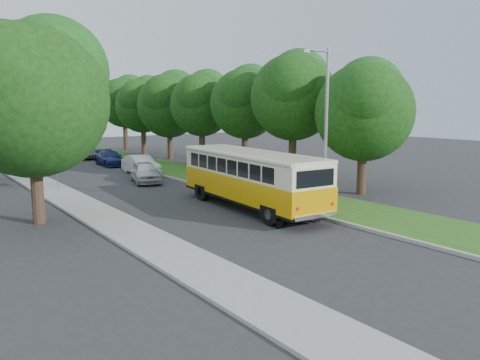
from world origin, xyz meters
TOP-DOWN VIEW (x-y plane):
  - ground at (0.00, 0.00)m, footprint 120.00×120.00m
  - curb at (3.60, 5.00)m, footprint 0.20×70.00m
  - grass_verge at (5.95, 5.00)m, footprint 4.50×70.00m
  - sidewalk at (-4.80, 5.00)m, footprint 2.20×70.00m
  - treeline at (3.15, 17.99)m, footprint 24.27×41.91m
  - lamppost_near at (4.21, -2.50)m, footprint 1.71×0.16m
  - lamppost_far at (-4.70, 16.00)m, footprint 1.71×0.16m
  - warning_sign at (-4.50, 11.98)m, footprint 0.56×0.10m
  - vintage_bus at (2.18, 0.69)m, footprint 3.45×10.47m
  - car_silver at (1.40, 11.86)m, footprint 2.75×4.59m
  - car_white at (2.80, 15.64)m, footprint 1.72×4.58m
  - car_blue at (2.91, 22.46)m, footprint 2.14×4.64m
  - car_grey at (3.00, 29.50)m, footprint 2.87×5.25m

SIDE VIEW (x-z plane):
  - ground at x=0.00m, z-range 0.00..0.00m
  - sidewalk at x=-4.80m, z-range 0.00..0.12m
  - grass_verge at x=5.95m, z-range 0.00..0.13m
  - curb at x=3.60m, z-range 0.00..0.15m
  - car_blue at x=2.91m, z-range 0.00..1.32m
  - car_grey at x=3.00m, z-range 0.00..1.39m
  - car_silver at x=1.40m, z-range 0.00..1.46m
  - car_white at x=2.80m, z-range 0.00..1.49m
  - vintage_bus at x=2.18m, z-range 0.00..3.06m
  - warning_sign at x=-4.50m, z-range 0.46..2.96m
  - lamppost_far at x=-4.70m, z-range 0.37..7.87m
  - lamppost_near at x=4.21m, z-range 0.37..8.37m
  - treeline at x=3.15m, z-range 1.20..10.66m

